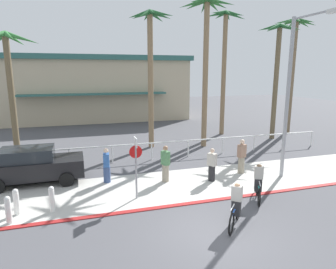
{
  "coord_description": "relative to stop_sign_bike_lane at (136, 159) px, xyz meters",
  "views": [
    {
      "loc": [
        -4.04,
        -7.98,
        5.09
      ],
      "look_at": [
        0.24,
        6.0,
        2.01
      ],
      "focal_mm": 31.85,
      "sensor_mm": 36.0,
      "label": 1
    }
  ],
  "objects": [
    {
      "name": "bollard_3",
      "position": [
        -3.21,
        -0.26,
        -1.16
      ],
      "size": [
        0.2,
        0.2,
        1.0
      ],
      "color": "white",
      "rests_on": "ground"
    },
    {
      "name": "pedestrian_0",
      "position": [
        1.68,
        1.5,
        -0.87
      ],
      "size": [
        0.42,
        0.47,
        1.74
      ],
      "color": "gray",
      "rests_on": "ground"
    },
    {
      "name": "palm_tree_4",
      "position": [
        6.21,
        7.38,
        5.65
      ],
      "size": [
        3.29,
        3.25,
        9.74
      ],
      "color": "#846B4C",
      "rests_on": "ground"
    },
    {
      "name": "building_backdrop",
      "position": [
        -0.4,
        23.83,
        1.71
      ],
      "size": [
        20.39,
        11.7,
        6.73
      ],
      "color": "#BCAD8E",
      "rests_on": "ground"
    },
    {
      "name": "pedestrian_3",
      "position": [
        -0.97,
        2.18,
        -0.92
      ],
      "size": [
        0.36,
        0.43,
        1.65
      ],
      "color": "#384C7A",
      "rests_on": "ground"
    },
    {
      "name": "palm_tree_2",
      "position": [
        -5.83,
        8.5,
        3.71
      ],
      "size": [
        3.68,
        3.04,
        7.39
      ],
      "color": "brown",
      "rests_on": "ground"
    },
    {
      "name": "cyclist_teal_1",
      "position": [
        4.7,
        -1.49,
        -0.98
      ],
      "size": [
        0.93,
        1.62,
        1.5
      ],
      "color": "black",
      "rests_on": "ground"
    },
    {
      "name": "pedestrian_1",
      "position": [
        5.7,
        1.5,
        -0.85
      ],
      "size": [
        0.46,
        0.39,
        1.78
      ],
      "color": "gray",
      "rests_on": "ground"
    },
    {
      "name": "bollard_2",
      "position": [
        -4.56,
        -0.77,
        -1.16
      ],
      "size": [
        0.2,
        0.2,
        1.0
      ],
      "color": "white",
      "rests_on": "ground"
    },
    {
      "name": "palm_tree_6",
      "position": [
        12.26,
        8.0,
        4.55
      ],
      "size": [
        3.3,
        3.16,
        8.54
      ],
      "color": "brown",
      "rests_on": "ground"
    },
    {
      "name": "bollard_0",
      "position": [
        -4.42,
        -0.15,
        -1.16
      ],
      "size": [
        0.2,
        0.2,
        1.0
      ],
      "color": "white",
      "rests_on": "ground"
    },
    {
      "name": "stop_sign_bike_lane",
      "position": [
        0.0,
        0.0,
        0.0
      ],
      "size": [
        0.52,
        0.56,
        2.56
      ],
      "color": "gray",
      "rests_on": "ground"
    },
    {
      "name": "ground_plane",
      "position": [
        1.92,
        6.7,
        -1.68
      ],
      "size": [
        80.0,
        80.0,
        0.0
      ],
      "primitive_type": "plane",
      "color": "#4C4C51"
    },
    {
      "name": "palm_tree_7",
      "position": [
        15.03,
        9.69,
        5.31
      ],
      "size": [
        3.1,
        3.2,
        9.33
      ],
      "color": "#756047",
      "rests_on": "ground"
    },
    {
      "name": "car_black_1",
      "position": [
        -4.24,
        3.11,
        -0.81
      ],
      "size": [
        4.4,
        2.02,
        1.69
      ],
      "color": "black",
      "rests_on": "ground"
    },
    {
      "name": "rail_fence",
      "position": [
        1.92,
        5.2,
        -0.84
      ],
      "size": [
        23.1,
        0.08,
        1.04
      ],
      "color": "white",
      "rests_on": "ground"
    },
    {
      "name": "palm_tree_5",
      "position": [
        9.28,
        10.66,
        5.33
      ],
      "size": [
        3.44,
        2.94,
        9.74
      ],
      "color": "#846B4C",
      "rests_on": "ground"
    },
    {
      "name": "cyclist_blue_0",
      "position": [
        2.79,
        -3.08,
        -0.98
      ],
      "size": [
        1.25,
        1.4,
        1.5
      ],
      "color": "black",
      "rests_on": "ground"
    },
    {
      "name": "sidewalk_strip",
      "position": [
        1.92,
        0.9,
        -1.67
      ],
      "size": [
        44.0,
        4.0,
        0.02
      ],
      "primitive_type": "cube",
      "color": "beige",
      "rests_on": "ground"
    },
    {
      "name": "pedestrian_2",
      "position": [
        3.79,
        0.92,
        -0.94
      ],
      "size": [
        0.44,
        0.48,
        1.6
      ],
      "color": "#232326",
      "rests_on": "ground"
    },
    {
      "name": "streetlight_curb",
      "position": [
        7.39,
        0.29,
        2.6
      ],
      "size": [
        0.24,
        2.54,
        7.5
      ],
      "color": "#9EA0A5",
      "rests_on": "ground"
    },
    {
      "name": "palm_tree_3",
      "position": [
        2.67,
        8.2,
        4.92
      ],
      "size": [
        2.87,
        3.02,
        8.96
      ],
      "color": "#846B4C",
      "rests_on": "ground"
    },
    {
      "name": "curb_paint",
      "position": [
        1.92,
        -1.1,
        -1.66
      ],
      "size": [
        44.0,
        0.24,
        0.03
      ],
      "primitive_type": "cube",
      "color": "maroon",
      "rests_on": "ground"
    }
  ]
}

